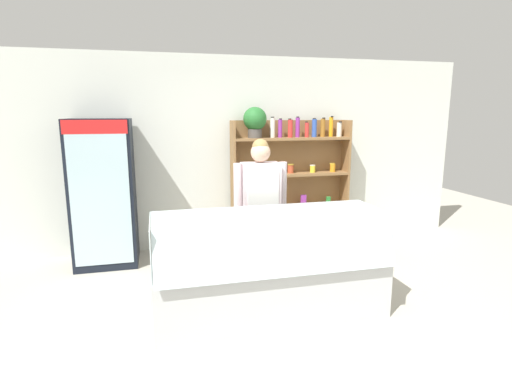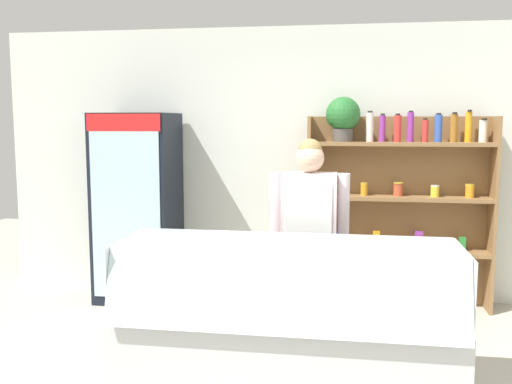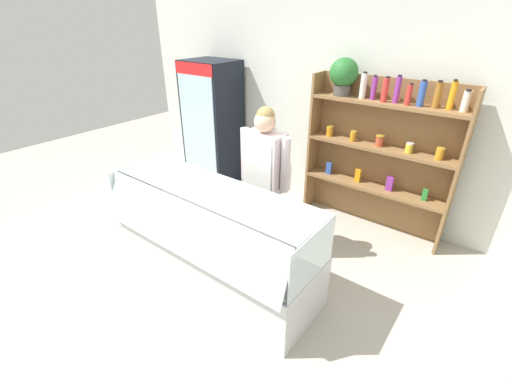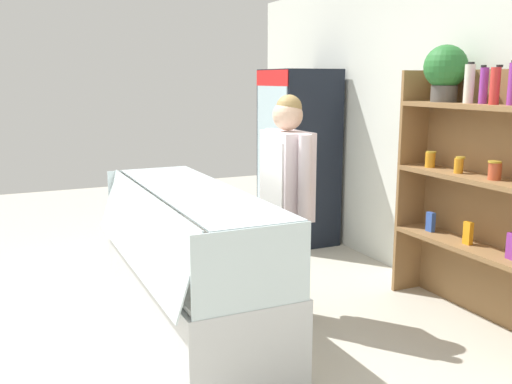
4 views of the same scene
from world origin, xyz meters
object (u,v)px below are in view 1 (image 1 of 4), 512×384
Objects in this scene: drinks_fridge at (104,193)px; deli_display_case at (270,283)px; shop_clerk at (261,200)px; shelving_unit at (284,167)px.

drinks_fridge is 0.85× the size of deli_display_case.
shelving_unit is at bearing 61.65° from shop_clerk.
shop_clerk is (1.76, -1.07, 0.04)m from drinks_fridge.
shop_clerk is (-0.67, -1.25, -0.19)m from shelving_unit.
deli_display_case is 1.33× the size of shop_clerk.
deli_display_case is at bearing -97.60° from shop_clerk.
deli_display_case is at bearing -46.92° from drinks_fridge.
shelving_unit reaches higher than deli_display_case.
drinks_fridge is 2.06m from shop_clerk.
shop_clerk is (0.10, 0.72, 0.66)m from deli_display_case.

